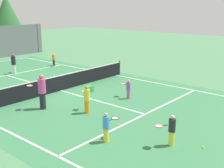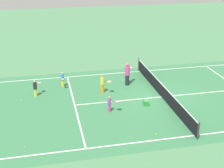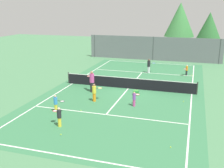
# 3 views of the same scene
# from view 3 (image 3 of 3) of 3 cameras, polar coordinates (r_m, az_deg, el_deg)

# --- Properties ---
(ground_plane) EXTENTS (80.00, 80.00, 0.00)m
(ground_plane) POSITION_cam_3_polar(r_m,az_deg,el_deg) (24.36, 3.47, -0.96)
(ground_plane) COLOR #4C8456
(court_surface) EXTENTS (13.00, 25.00, 0.01)m
(court_surface) POSITION_cam_3_polar(r_m,az_deg,el_deg) (24.36, 3.47, -0.95)
(court_surface) COLOR #387A4C
(court_surface) RESTS_ON ground_plane
(tennis_net) EXTENTS (11.90, 0.10, 1.10)m
(tennis_net) POSITION_cam_3_polar(r_m,az_deg,el_deg) (24.21, 3.49, 0.20)
(tennis_net) COLOR #333833
(tennis_net) RESTS_ON ground_plane
(perimeter_fence) EXTENTS (18.00, 0.12, 3.20)m
(perimeter_fence) POSITION_cam_3_polar(r_m,az_deg,el_deg) (37.46, 8.66, 7.40)
(perimeter_fence) COLOR slate
(perimeter_fence) RESTS_ON ground_plane
(tree_0) EXTENTS (4.46, 4.46, 7.73)m
(tree_0) POSITION_cam_3_polar(r_m,az_deg,el_deg) (42.48, 14.15, 13.04)
(tree_0) COLOR brown
(tree_0) RESTS_ON ground_plane
(tree_1) EXTENTS (3.75, 3.75, 6.39)m
(tree_1) POSITION_cam_3_polar(r_m,az_deg,el_deg) (40.49, 19.82, 11.13)
(tree_1) COLOR brown
(tree_1) RESTS_ON ground_plane
(player_0) EXTENTS (0.87, 0.71, 1.57)m
(player_0) POSITION_cam_3_polar(r_m,az_deg,el_deg) (30.14, 7.79, 3.84)
(player_0) COLOR silver
(player_0) RESTS_ON ground_plane
(player_1) EXTENTS (0.79, 0.68, 1.25)m
(player_1) POSITION_cam_3_polar(r_m,az_deg,el_deg) (16.89, -11.12, -6.76)
(player_1) COLOR yellow
(player_1) RESTS_ON ground_plane
(player_2) EXTENTS (0.47, 0.82, 1.12)m
(player_2) POSITION_cam_3_polar(r_m,az_deg,el_deg) (19.96, 4.74, -3.07)
(player_2) COLOR #D14799
(player_2) RESTS_ON ground_plane
(player_3) EXTENTS (0.70, 0.83, 1.41)m
(player_3) POSITION_cam_3_polar(r_m,az_deg,el_deg) (20.91, -3.74, -1.75)
(player_3) COLOR orange
(player_3) RESTS_ON ground_plane
(player_4) EXTENTS (0.46, 0.82, 1.11)m
(player_4) POSITION_cam_3_polar(r_m,az_deg,el_deg) (29.97, 15.47, 2.88)
(player_4) COLOR #232328
(player_4) RESTS_ON ground_plane
(player_5) EXTENTS (0.86, 0.84, 1.84)m
(player_5) POSITION_cam_3_polar(r_m,az_deg,el_deg) (23.16, -4.28, 0.57)
(player_5) COLOR #232328
(player_5) RESTS_ON ground_plane
(player_6) EXTENTS (0.83, 0.34, 1.22)m
(player_6) POSITION_cam_3_polar(r_m,az_deg,el_deg) (19.20, -11.73, -4.00)
(player_6) COLOR yellow
(player_6) RESTS_ON ground_plane
(ball_crate) EXTENTS (0.44, 0.34, 0.43)m
(ball_crate) POSITION_cam_3_polar(r_m,az_deg,el_deg) (22.66, 5.07, -1.82)
(ball_crate) COLOR green
(ball_crate) RESTS_ON ground_plane
(tennis_ball_0) EXTENTS (0.07, 0.07, 0.07)m
(tennis_ball_0) POSITION_cam_3_polar(r_m,az_deg,el_deg) (30.01, 16.66, 1.72)
(tennis_ball_0) COLOR #CCE533
(tennis_ball_0) RESTS_ON ground_plane
(tennis_ball_1) EXTENTS (0.07, 0.07, 0.07)m
(tennis_ball_1) POSITION_cam_3_polar(r_m,az_deg,el_deg) (19.33, -6.55, -5.54)
(tennis_ball_1) COLOR #CCE533
(tennis_ball_1) RESTS_ON ground_plane
(tennis_ball_2) EXTENTS (0.07, 0.07, 0.07)m
(tennis_ball_2) POSITION_cam_3_polar(r_m,az_deg,el_deg) (30.27, -4.45, 2.48)
(tennis_ball_2) COLOR #CCE533
(tennis_ball_2) RESTS_ON ground_plane
(tennis_ball_3) EXTENTS (0.07, 0.07, 0.07)m
(tennis_ball_3) POSITION_cam_3_polar(r_m,az_deg,el_deg) (14.81, 12.28, -12.89)
(tennis_ball_3) COLOR #CCE533
(tennis_ball_3) RESTS_ON ground_plane
(tennis_ball_4) EXTENTS (0.07, 0.07, 0.07)m
(tennis_ball_4) POSITION_cam_3_polar(r_m,az_deg,el_deg) (16.05, -10.73, -10.42)
(tennis_ball_4) COLOR #CCE533
(tennis_ball_4) RESTS_ON ground_plane
(tennis_ball_5) EXTENTS (0.07, 0.07, 0.07)m
(tennis_ball_5) POSITION_cam_3_polar(r_m,az_deg,el_deg) (27.08, 5.67, 0.82)
(tennis_ball_5) COLOR #CCE533
(tennis_ball_5) RESTS_ON ground_plane
(tennis_ball_6) EXTENTS (0.07, 0.07, 0.07)m
(tennis_ball_6) POSITION_cam_3_polar(r_m,az_deg,el_deg) (30.20, 16.36, 1.83)
(tennis_ball_6) COLOR #CCE533
(tennis_ball_6) RESTS_ON ground_plane
(tennis_ball_7) EXTENTS (0.07, 0.07, 0.07)m
(tennis_ball_7) POSITION_cam_3_polar(r_m,az_deg,el_deg) (21.69, 14.87, -3.55)
(tennis_ball_7) COLOR #CCE533
(tennis_ball_7) RESTS_ON ground_plane
(tennis_ball_8) EXTENTS (0.07, 0.07, 0.07)m
(tennis_ball_8) POSITION_cam_3_polar(r_m,az_deg,el_deg) (24.16, 7.88, -1.14)
(tennis_ball_8) COLOR #CCE533
(tennis_ball_8) RESTS_ON ground_plane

